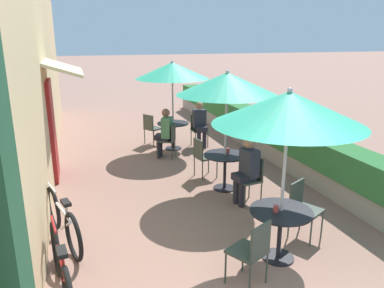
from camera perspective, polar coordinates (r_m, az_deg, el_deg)
cafe_facade_wall at (r=8.82m, az=-21.99°, el=9.32°), size 0.98×14.03×4.20m
planter_hedge at (r=10.23m, az=10.01°, el=2.18°), size 0.60×13.03×1.01m
patio_table_near at (r=5.28m, az=13.31°, el=-11.55°), size 0.84×0.84×0.72m
patio_umbrella_near at (r=4.78m, az=14.52°, el=5.28°), size 1.91×1.91×2.36m
cafe_chair_near_left at (r=5.94m, az=16.46°, el=-8.89°), size 0.54×0.54×0.87m
cafe_chair_near_right at (r=4.69m, az=9.18°, el=-15.47°), size 0.54×0.54×0.87m
coffee_cup_near at (r=5.13m, az=12.68°, el=-9.58°), size 0.07×0.07×0.09m
patio_table_mid at (r=7.43m, az=5.05°, el=-2.91°), size 0.84×0.84×0.72m
patio_umbrella_mid at (r=7.08m, az=5.36°, el=9.11°), size 1.91×1.91×2.36m
cafe_chair_mid_left at (r=6.90m, az=9.02°, el=-4.82°), size 0.47×0.47×0.87m
seated_patron_mid_left at (r=6.78m, az=8.32°, el=-3.65°), size 0.45×0.39×1.25m
cafe_chair_mid_right at (r=8.02m, az=1.63°, el=-1.62°), size 0.47×0.47×0.87m
coffee_cup_mid at (r=7.49m, az=5.49°, el=-0.96°), size 0.07×0.07×0.09m
patio_table_far at (r=10.07m, az=-2.90°, el=2.24°), size 0.84×0.84×0.72m
patio_umbrella_far at (r=9.81m, az=-3.03°, el=11.11°), size 1.91×1.91×2.36m
cafe_chair_far_left at (r=9.35m, az=-3.49°, el=0.95°), size 0.54×0.54×0.87m
seated_patron_far_left at (r=9.33m, az=-4.18°, el=1.99°), size 0.50×0.47×1.25m
cafe_chair_far_right at (r=10.39m, az=0.99°, el=2.53°), size 0.42×0.42×0.87m
seated_patron_far_right at (r=10.25m, az=1.22°, el=3.32°), size 0.35×0.41×1.25m
cafe_chair_far_back at (r=10.55m, az=-6.21°, el=2.65°), size 0.55×0.55×0.87m
coffee_cup_far at (r=10.17m, az=-3.33°, el=3.66°), size 0.07×0.07×0.09m
bicycle_leaning at (r=4.76m, az=-19.22°, el=-17.81°), size 0.32×1.77×0.81m
bicycle_second at (r=5.90m, az=-19.10°, el=-10.96°), size 0.55×1.70×0.78m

